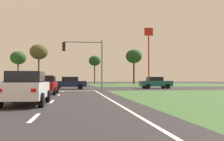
{
  "coord_description": "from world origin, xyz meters",
  "views": [
    {
      "loc": [
        4.8,
        -4.43,
        1.22
      ],
      "look_at": [
        9.56,
        29.45,
        2.4
      ],
      "focal_mm": 41.36,
      "sensor_mm": 36.0,
      "label": 1
    }
  ],
  "objects_px": {
    "car_blue_fourth": "(46,81)",
    "traffic_signal_near_right": "(87,56)",
    "car_navy_near": "(69,83)",
    "treeline_fourth": "(95,61)",
    "pedestrian_at_median": "(50,80)",
    "treeline_fifth": "(134,57)",
    "treeline_second": "(18,58)",
    "car_teal_second": "(155,83)",
    "car_white_seventh": "(26,88)",
    "car_maroon_fifth": "(21,83)",
    "fastfood_pole_sign": "(149,44)",
    "car_red_sixth": "(45,85)",
    "car_silver_eighth": "(33,82)",
    "treeline_third": "(39,52)"
  },
  "relations": [
    {
      "from": "car_blue_fourth",
      "to": "traffic_signal_near_right",
      "type": "relative_size",
      "value": 0.83
    },
    {
      "from": "car_navy_near",
      "to": "treeline_fourth",
      "type": "relative_size",
      "value": 0.57
    },
    {
      "from": "pedestrian_at_median",
      "to": "treeline_fifth",
      "type": "relative_size",
      "value": 0.18
    },
    {
      "from": "treeline_second",
      "to": "pedestrian_at_median",
      "type": "bearing_deg",
      "value": -63.87
    },
    {
      "from": "car_teal_second",
      "to": "treeline_fourth",
      "type": "distance_m",
      "value": 37.45
    },
    {
      "from": "car_navy_near",
      "to": "car_white_seventh",
      "type": "xyz_separation_m",
      "value": [
        -1.55,
        -19.45,
        0.03
      ]
    },
    {
      "from": "car_maroon_fifth",
      "to": "pedestrian_at_median",
      "type": "distance_m",
      "value": 14.03
    },
    {
      "from": "car_blue_fourth",
      "to": "car_teal_second",
      "type": "bearing_deg",
      "value": 118.97
    },
    {
      "from": "traffic_signal_near_right",
      "to": "fastfood_pole_sign",
      "type": "bearing_deg",
      "value": 60.27
    },
    {
      "from": "fastfood_pole_sign",
      "to": "treeline_fifth",
      "type": "height_order",
      "value": "fastfood_pole_sign"
    },
    {
      "from": "treeline_fourth",
      "to": "car_maroon_fifth",
      "type": "bearing_deg",
      "value": -108.83
    },
    {
      "from": "car_teal_second",
      "to": "car_red_sixth",
      "type": "height_order",
      "value": "car_teal_second"
    },
    {
      "from": "car_teal_second",
      "to": "car_maroon_fifth",
      "type": "xyz_separation_m",
      "value": [
        -17.38,
        1.5,
        -0.03
      ]
    },
    {
      "from": "traffic_signal_near_right",
      "to": "treeline_second",
      "type": "relative_size",
      "value": 0.65
    },
    {
      "from": "treeline_fourth",
      "to": "car_blue_fourth",
      "type": "bearing_deg",
      "value": -158.1
    },
    {
      "from": "car_blue_fourth",
      "to": "traffic_signal_near_right",
      "type": "height_order",
      "value": "traffic_signal_near_right"
    },
    {
      "from": "car_blue_fourth",
      "to": "car_navy_near",
      "type": "bearing_deg",
      "value": 101.14
    },
    {
      "from": "car_teal_second",
      "to": "car_blue_fourth",
      "type": "relative_size",
      "value": 0.91
    },
    {
      "from": "car_maroon_fifth",
      "to": "treeline_fifth",
      "type": "height_order",
      "value": "treeline_fifth"
    },
    {
      "from": "car_white_seventh",
      "to": "treeline_fifth",
      "type": "height_order",
      "value": "treeline_fifth"
    },
    {
      "from": "car_navy_near",
      "to": "car_white_seventh",
      "type": "relative_size",
      "value": 1.02
    },
    {
      "from": "car_blue_fourth",
      "to": "pedestrian_at_median",
      "type": "xyz_separation_m",
      "value": [
        2.48,
        -16.42,
        0.34
      ]
    },
    {
      "from": "car_silver_eighth",
      "to": "treeline_third",
      "type": "distance_m",
      "value": 21.43
    },
    {
      "from": "car_navy_near",
      "to": "car_maroon_fifth",
      "type": "bearing_deg",
      "value": 71.75
    },
    {
      "from": "car_red_sixth",
      "to": "car_blue_fourth",
      "type": "bearing_deg",
      "value": 96.19
    },
    {
      "from": "car_silver_eighth",
      "to": "car_white_seventh",
      "type": "bearing_deg",
      "value": 98.52
    },
    {
      "from": "car_maroon_fifth",
      "to": "treeline_third",
      "type": "xyz_separation_m",
      "value": [
        -2.07,
        30.67,
        7.18
      ]
    },
    {
      "from": "car_navy_near",
      "to": "car_teal_second",
      "type": "distance_m",
      "value": 11.24
    },
    {
      "from": "car_red_sixth",
      "to": "fastfood_pole_sign",
      "type": "xyz_separation_m",
      "value": [
        17.59,
        30.23,
        7.94
      ]
    },
    {
      "from": "car_navy_near",
      "to": "treeline_second",
      "type": "bearing_deg",
      "value": 20.93
    },
    {
      "from": "car_silver_eighth",
      "to": "treeline_third",
      "type": "bearing_deg",
      "value": -84.66
    },
    {
      "from": "car_maroon_fifth",
      "to": "car_white_seventh",
      "type": "bearing_deg",
      "value": -167.9
    },
    {
      "from": "treeline_fourth",
      "to": "fastfood_pole_sign",
      "type": "bearing_deg",
      "value": -60.11
    },
    {
      "from": "car_navy_near",
      "to": "treeline_fifth",
      "type": "height_order",
      "value": "treeline_fifth"
    },
    {
      "from": "treeline_third",
      "to": "treeline_fourth",
      "type": "distance_m",
      "value": 14.87
    },
    {
      "from": "car_blue_fourth",
      "to": "treeline_third",
      "type": "bearing_deg",
      "value": -12.42
    },
    {
      "from": "car_maroon_fifth",
      "to": "traffic_signal_near_right",
      "type": "xyz_separation_m",
      "value": [
        8.17,
        -6.55,
        3.01
      ]
    },
    {
      "from": "pedestrian_at_median",
      "to": "treeline_third",
      "type": "xyz_separation_m",
      "value": [
        -4.35,
        16.83,
        6.8
      ]
    },
    {
      "from": "pedestrian_at_median",
      "to": "treeline_second",
      "type": "bearing_deg",
      "value": -18.44
    },
    {
      "from": "car_red_sixth",
      "to": "car_maroon_fifth",
      "type": "bearing_deg",
      "value": 109.51
    },
    {
      "from": "traffic_signal_near_right",
      "to": "pedestrian_at_median",
      "type": "xyz_separation_m",
      "value": [
        -5.9,
        20.39,
        -2.63
      ]
    },
    {
      "from": "car_maroon_fifth",
      "to": "treeline_fourth",
      "type": "height_order",
      "value": "treeline_fourth"
    },
    {
      "from": "car_white_seventh",
      "to": "treeline_third",
      "type": "bearing_deg",
      "value": 97.3
    },
    {
      "from": "car_silver_eighth",
      "to": "treeline_fourth",
      "type": "xyz_separation_m",
      "value": [
        12.18,
        24.61,
        5.4
      ]
    },
    {
      "from": "car_red_sixth",
      "to": "car_silver_eighth",
      "type": "xyz_separation_m",
      "value": [
        -4.63,
        23.08,
        0.01
      ]
    },
    {
      "from": "car_white_seventh",
      "to": "car_maroon_fifth",
      "type": "bearing_deg",
      "value": 102.1
    },
    {
      "from": "treeline_second",
      "to": "treeline_fourth",
      "type": "relative_size",
      "value": 1.11
    },
    {
      "from": "car_red_sixth",
      "to": "car_white_seventh",
      "type": "relative_size",
      "value": 1.08
    },
    {
      "from": "car_maroon_fifth",
      "to": "car_silver_eighth",
      "type": "xyz_separation_m",
      "value": [
        -0.19,
        10.55,
        0.04
      ]
    },
    {
      "from": "car_navy_near",
      "to": "car_blue_fourth",
      "type": "relative_size",
      "value": 0.94
    }
  ]
}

